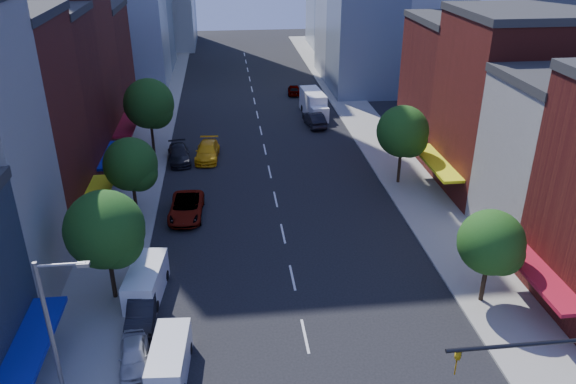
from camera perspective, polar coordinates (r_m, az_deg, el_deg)
The scene contains 24 objects.
sidewalk_left at distance 63.78m, azimuth -13.97°, elevation 5.12°, with size 5.00×120.00×0.15m, color gray.
sidewalk_right at distance 65.31m, azimuth 8.41°, elevation 6.10°, with size 5.00×120.00×0.15m, color gray.
bldg_left_3 at distance 53.24m, azimuth -25.27°, elevation 7.81°, with size 12.00×8.00×15.00m, color #4C1313.
bldg_left_4 at distance 60.85m, azimuth -23.17°, elevation 11.17°, with size 12.00×9.00×17.00m, color #5D1C16.
bldg_left_5 at distance 70.22m, azimuth -20.94°, elevation 11.56°, with size 12.00×10.00×13.00m, color #4C1313.
bldg_right_2 at distance 52.03m, azimuth 22.58°, elevation 7.93°, with size 12.00×10.00×15.00m, color #5D1C16.
bldg_right_3 at distance 60.86m, azimuth 18.11°, elevation 10.00°, with size 12.00×10.00×13.00m, color #4C1313.
streetlight at distance 27.31m, azimuth -22.49°, elevation -13.44°, with size 2.25×0.25×9.00m.
tree_left_near at distance 35.44m, azimuth -17.86°, elevation -3.93°, with size 4.80×4.80×7.30m.
tree_left_mid at distance 45.35m, azimuth -15.51°, elevation 2.52°, with size 4.20×4.20×6.65m.
tree_left_far at distance 58.20m, azimuth -13.79°, elevation 8.52°, with size 5.00×5.00×7.75m.
tree_right_near at distance 35.98m, azimuth 20.15°, elevation -5.08°, with size 4.00×4.00×6.20m.
tree_right_far at distance 50.79m, azimuth 11.73°, elevation 5.83°, with size 4.60×4.60×7.20m.
parked_car_front at distance 32.51m, azimuth -15.39°, elevation -15.66°, with size 1.54×3.82×1.30m, color #B8B9BE.
parked_car_second at distance 35.34m, azimuth -14.62°, elevation -11.53°, with size 1.59×4.55×1.50m, color black.
parked_car_third at distance 46.28m, azimuth -10.30°, elevation -1.56°, with size 2.61×5.66×1.57m, color #999999.
parked_car_rear at distance 57.26m, azimuth -11.00°, elevation 3.77°, with size 2.08×5.12×1.49m, color black.
cargo_van_near at distance 31.23m, azimuth -11.96°, elevation -16.49°, with size 2.13×4.64×1.93m.
cargo_van_far at distance 37.14m, azimuth -14.25°, elevation -8.93°, with size 2.47×5.08×2.09m.
taxi at distance 57.43m, azimuth -8.19°, elevation 4.11°, with size 2.22×5.45×1.58m, color #FFB50D.
traffic_car_oncoming at distance 66.55m, azimuth 2.69°, elevation 7.40°, with size 1.74×4.99×1.65m, color black.
traffic_car_far at distance 79.47m, azimuth 0.60°, elevation 10.37°, with size 1.62×4.02×1.37m, color #999999.
box_truck at distance 70.35m, azimuth 2.63°, elevation 8.89°, with size 2.70×7.35×2.90m.
pedestrian_far at distance 36.73m, azimuth -15.91°, elevation -9.79°, with size 0.76×0.59×1.56m, color #999999.
Camera 1 is at (-3.94, -19.42, 21.62)m, focal length 35.00 mm.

